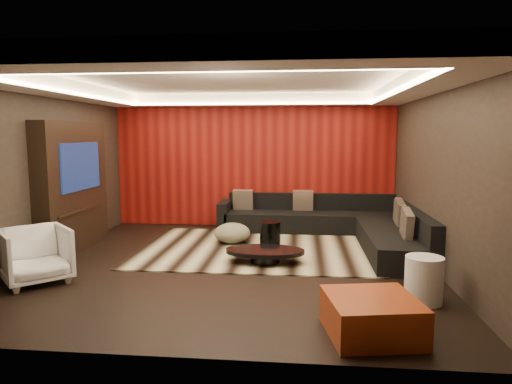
# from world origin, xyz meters

# --- Properties ---
(floor) EXTENTS (6.00, 6.00, 0.02)m
(floor) POSITION_xyz_m (0.00, 0.00, -0.01)
(floor) COLOR black
(floor) RESTS_ON ground
(ceiling) EXTENTS (6.00, 6.00, 0.02)m
(ceiling) POSITION_xyz_m (0.00, 0.00, 2.81)
(ceiling) COLOR silver
(ceiling) RESTS_ON ground
(wall_back) EXTENTS (6.00, 0.02, 2.80)m
(wall_back) POSITION_xyz_m (0.00, 3.01, 1.40)
(wall_back) COLOR black
(wall_back) RESTS_ON ground
(wall_left) EXTENTS (0.02, 6.00, 2.80)m
(wall_left) POSITION_xyz_m (-3.01, 0.00, 1.40)
(wall_left) COLOR black
(wall_left) RESTS_ON ground
(wall_right) EXTENTS (0.02, 6.00, 2.80)m
(wall_right) POSITION_xyz_m (3.01, 0.00, 1.40)
(wall_right) COLOR black
(wall_right) RESTS_ON ground
(red_feature_wall) EXTENTS (5.98, 0.05, 2.78)m
(red_feature_wall) POSITION_xyz_m (0.00, 2.97, 1.40)
(red_feature_wall) COLOR #6B0C0A
(red_feature_wall) RESTS_ON ground
(soffit_back) EXTENTS (6.00, 0.60, 0.22)m
(soffit_back) POSITION_xyz_m (0.00, 2.70, 2.69)
(soffit_back) COLOR silver
(soffit_back) RESTS_ON ground
(soffit_front) EXTENTS (6.00, 0.60, 0.22)m
(soffit_front) POSITION_xyz_m (0.00, -2.70, 2.69)
(soffit_front) COLOR silver
(soffit_front) RESTS_ON ground
(soffit_left) EXTENTS (0.60, 4.80, 0.22)m
(soffit_left) POSITION_xyz_m (-2.70, 0.00, 2.69)
(soffit_left) COLOR silver
(soffit_left) RESTS_ON ground
(soffit_right) EXTENTS (0.60, 4.80, 0.22)m
(soffit_right) POSITION_xyz_m (2.70, 0.00, 2.69)
(soffit_right) COLOR silver
(soffit_right) RESTS_ON ground
(cove_back) EXTENTS (4.80, 0.08, 0.04)m
(cove_back) POSITION_xyz_m (0.00, 2.36, 2.60)
(cove_back) COLOR #FFD899
(cove_back) RESTS_ON ground
(cove_front) EXTENTS (4.80, 0.08, 0.04)m
(cove_front) POSITION_xyz_m (0.00, -2.36, 2.60)
(cove_front) COLOR #FFD899
(cove_front) RESTS_ON ground
(cove_left) EXTENTS (0.08, 4.80, 0.04)m
(cove_left) POSITION_xyz_m (-2.36, 0.00, 2.60)
(cove_left) COLOR #FFD899
(cove_left) RESTS_ON ground
(cove_right) EXTENTS (0.08, 4.80, 0.04)m
(cove_right) POSITION_xyz_m (2.36, 0.00, 2.60)
(cove_right) COLOR #FFD899
(cove_right) RESTS_ON ground
(tv_surround) EXTENTS (0.30, 2.00, 2.20)m
(tv_surround) POSITION_xyz_m (-2.85, 0.60, 1.10)
(tv_surround) COLOR black
(tv_surround) RESTS_ON ground
(tv_screen) EXTENTS (0.04, 1.30, 0.80)m
(tv_screen) POSITION_xyz_m (-2.69, 0.60, 1.45)
(tv_screen) COLOR black
(tv_screen) RESTS_ON ground
(tv_shelf) EXTENTS (0.04, 1.60, 0.04)m
(tv_shelf) POSITION_xyz_m (-2.69, 0.60, 0.70)
(tv_shelf) COLOR black
(tv_shelf) RESTS_ON ground
(rug) EXTENTS (4.00, 3.00, 0.02)m
(rug) POSITION_xyz_m (0.26, 0.96, 0.01)
(rug) COLOR #C0B68C
(rug) RESTS_ON floor
(coffee_table) EXTENTS (1.23, 1.23, 0.21)m
(coffee_table) POSITION_xyz_m (0.49, 0.08, 0.12)
(coffee_table) COLOR black
(coffee_table) RESTS_ON rug
(drum_stool) EXTENTS (0.43, 0.43, 0.43)m
(drum_stool) POSITION_xyz_m (0.50, 1.16, 0.24)
(drum_stool) COLOR black
(drum_stool) RESTS_ON rug
(striped_pouf) EXTENTS (0.86, 0.86, 0.36)m
(striped_pouf) POSITION_xyz_m (-0.21, 1.31, 0.20)
(striped_pouf) COLOR beige
(striped_pouf) RESTS_ON rug
(white_side_table) EXTENTS (0.56, 0.56, 0.55)m
(white_side_table) POSITION_xyz_m (2.50, -1.38, 0.28)
(white_side_table) COLOR white
(white_side_table) RESTS_ON floor
(orange_ottoman) EXTENTS (1.01, 1.01, 0.38)m
(orange_ottoman) POSITION_xyz_m (1.75, -2.35, 0.19)
(orange_ottoman) COLOR maroon
(orange_ottoman) RESTS_ON floor
(armchair) EXTENTS (1.16, 1.16, 0.75)m
(armchair) POSITION_xyz_m (-2.50, -1.14, 0.38)
(armchair) COLOR white
(armchair) RESTS_ON floor
(sectional_sofa) EXTENTS (3.65, 3.50, 0.75)m
(sectional_sofa) POSITION_xyz_m (1.73, 1.86, 0.26)
(sectional_sofa) COLOR black
(sectional_sofa) RESTS_ON floor
(throw_pillows) EXTENTS (3.22, 2.76, 0.50)m
(throw_pillows) POSITION_xyz_m (1.58, 1.77, 0.62)
(throw_pillows) COLOR tan
(throw_pillows) RESTS_ON sectional_sofa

